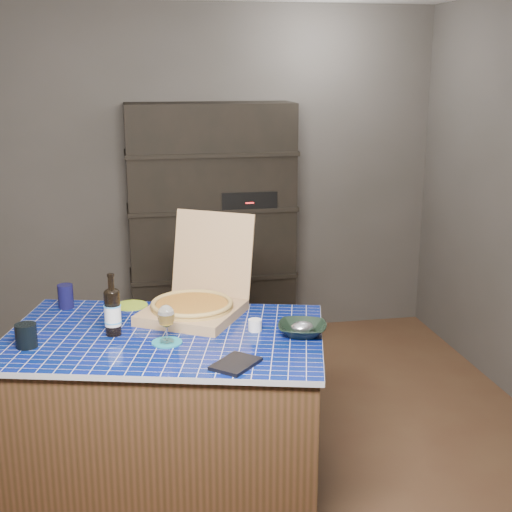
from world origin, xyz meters
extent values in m
plane|color=brown|center=(0.00, 0.00, 0.00)|extent=(3.50, 3.50, 0.00)
plane|color=#4C4642|center=(0.00, 1.75, 1.25)|extent=(3.50, 0.00, 3.50)
plane|color=#4C4642|center=(0.00, -1.75, 1.25)|extent=(3.50, 0.00, 3.50)
cube|color=black|center=(0.00, 1.53, 0.90)|extent=(1.20, 0.40, 1.80)
cube|color=black|center=(0.25, 1.48, 1.12)|extent=(0.40, 0.32, 0.12)
cube|color=#4F301F|center=(-0.47, -0.39, 0.40)|extent=(1.64, 1.25, 0.79)
cube|color=#051554|center=(-0.47, -0.39, 0.81)|extent=(1.69, 1.30, 0.03)
cube|color=tan|center=(-0.32, -0.18, 0.85)|extent=(0.61, 0.61, 0.05)
cube|color=tan|center=(-0.18, 0.05, 1.09)|extent=(0.44, 0.32, 0.44)
cylinder|color=#AD8A48|center=(-0.32, -0.18, 0.88)|extent=(0.41, 0.41, 0.01)
cylinder|color=maroon|center=(-0.32, -0.18, 0.89)|extent=(0.36, 0.36, 0.01)
torus|color=#AD8A48|center=(-0.32, -0.18, 0.90)|extent=(0.41, 0.41, 0.02)
cylinder|color=black|center=(-0.71, -0.35, 0.93)|extent=(0.07, 0.07, 0.21)
ellipsoid|color=black|center=(-0.71, -0.35, 1.03)|extent=(0.07, 0.07, 0.04)
cylinder|color=black|center=(-0.71, -0.35, 1.08)|extent=(0.03, 0.03, 0.08)
cylinder|color=silver|center=(-0.71, -0.35, 0.92)|extent=(0.08, 0.08, 0.09)
cylinder|color=#44A1E7|center=(-0.71, -0.35, 0.89)|extent=(0.08, 0.08, 0.01)
cylinder|color=#44A1E7|center=(-0.71, -0.35, 0.97)|extent=(0.08, 0.08, 0.01)
cylinder|color=teal|center=(-0.47, -0.50, 0.82)|extent=(0.14, 0.14, 0.01)
cylinder|color=white|center=(-0.47, -0.50, 0.83)|extent=(0.07, 0.07, 0.00)
cylinder|color=white|center=(-0.47, -0.50, 0.87)|extent=(0.01, 0.01, 0.08)
ellipsoid|color=white|center=(-0.47, -0.50, 0.95)|extent=(0.08, 0.08, 0.11)
cylinder|color=#B6811D|center=(-0.47, -0.50, 0.94)|extent=(0.07, 0.07, 0.05)
cylinder|color=white|center=(-0.47, -0.50, 0.97)|extent=(0.07, 0.07, 0.02)
cylinder|color=black|center=(-1.09, -0.43, 0.88)|extent=(0.10, 0.10, 0.11)
cube|color=black|center=(-0.20, -0.81, 0.83)|extent=(0.25, 0.25, 0.02)
imported|color=black|center=(0.17, -0.52, 0.85)|extent=(0.29, 0.29, 0.06)
ellipsoid|color=silver|center=(0.17, -0.52, 0.86)|extent=(0.11, 0.09, 0.05)
cylinder|color=white|center=(-0.04, -0.42, 0.85)|extent=(0.06, 0.06, 0.06)
cylinder|color=black|center=(-0.95, 0.09, 0.88)|extent=(0.08, 0.08, 0.13)
cylinder|color=#8EAE25|center=(-0.62, 0.06, 0.82)|extent=(0.17, 0.17, 0.01)
camera|label=1|loc=(-0.63, -3.58, 2.05)|focal=50.00mm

